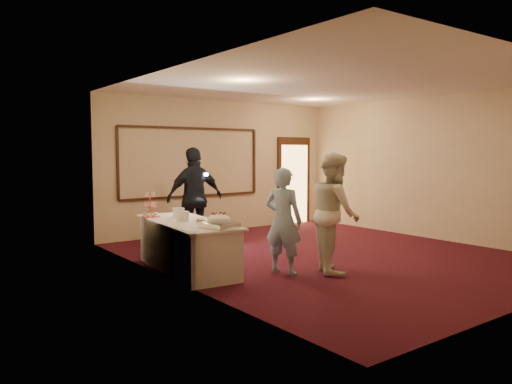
# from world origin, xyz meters

# --- Properties ---
(floor) EXTENTS (7.00, 7.00, 0.00)m
(floor) POSITION_xyz_m (0.00, 0.00, 0.00)
(floor) COLOR black
(floor) RESTS_ON ground
(room_walls) EXTENTS (6.04, 7.04, 3.02)m
(room_walls) POSITION_xyz_m (0.00, 0.00, 2.03)
(room_walls) COLOR beige
(room_walls) RESTS_ON floor
(wall_molding) EXTENTS (3.45, 0.04, 1.55)m
(wall_molding) POSITION_xyz_m (-0.80, 3.47, 1.60)
(wall_molding) COLOR black
(wall_molding) RESTS_ON room_walls
(doorway) EXTENTS (1.05, 0.07, 2.20)m
(doorway) POSITION_xyz_m (2.15, 3.45, 1.08)
(doorway) COLOR black
(doorway) RESTS_ON floor
(buffet_table) EXTENTS (1.13, 2.38, 0.77)m
(buffet_table) POSITION_xyz_m (-2.55, 0.51, 0.39)
(buffet_table) COLOR silver
(buffet_table) RESTS_ON floor
(pavlova_tray) EXTENTS (0.47, 0.58, 0.20)m
(pavlova_tray) POSITION_xyz_m (-2.51, -0.35, 0.86)
(pavlova_tray) COLOR silver
(pavlova_tray) RESTS_ON buffet_table
(cupcake_stand) EXTENTS (0.31, 0.31, 0.45)m
(cupcake_stand) POSITION_xyz_m (-2.80, 1.29, 0.93)
(cupcake_stand) COLOR #C8404B
(cupcake_stand) RESTS_ON buffet_table
(plate_stack_a) EXTENTS (0.19, 0.19, 0.16)m
(plate_stack_a) POSITION_xyz_m (-2.63, 0.48, 0.85)
(plate_stack_a) COLOR white
(plate_stack_a) RESTS_ON buffet_table
(plate_stack_b) EXTENTS (0.19, 0.19, 0.16)m
(plate_stack_b) POSITION_xyz_m (-2.48, 0.92, 0.85)
(plate_stack_b) COLOR white
(plate_stack_b) RESTS_ON buffet_table
(tart) EXTENTS (0.26, 0.26, 0.05)m
(tart) POSITION_xyz_m (-2.39, 0.27, 0.80)
(tart) COLOR white
(tart) RESTS_ON buffet_table
(man) EXTENTS (0.60, 0.69, 1.60)m
(man) POSITION_xyz_m (-1.47, -0.51, 0.80)
(man) COLOR #97C5EE
(man) RESTS_ON floor
(woman) EXTENTS (1.05, 1.12, 1.83)m
(woman) POSITION_xyz_m (-0.76, -0.88, 0.91)
(woman) COLOR white
(woman) RESTS_ON floor
(guest) EXTENTS (1.15, 0.54, 1.92)m
(guest) POSITION_xyz_m (-1.55, 2.03, 0.96)
(guest) COLOR black
(guest) RESTS_ON floor
(camera_flash) EXTENTS (0.07, 0.05, 0.05)m
(camera_flash) POSITION_xyz_m (-1.40, 1.87, 1.41)
(camera_flash) COLOR white
(camera_flash) RESTS_ON guest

